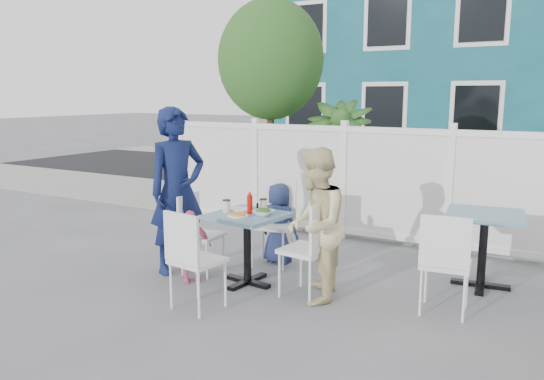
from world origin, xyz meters
The scene contains 29 objects.
ground centered at (0.00, 0.00, 0.00)m, with size 80.00×80.00×0.00m, color slate.
near_sidewalk centered at (0.00, 3.80, 0.01)m, with size 24.00×2.60×0.01m, color gray.
street centered at (0.00, 7.50, 0.00)m, with size 24.00×5.00×0.01m, color black.
far_sidewalk centered at (0.00, 10.60, 0.01)m, with size 24.00×1.60×0.01m, color gray.
building centered at (-0.50, 14.00, 3.00)m, with size 11.00×6.00×6.00m.
fence_back centered at (0.10, 2.40, 0.78)m, with size 5.86×0.08×1.60m.
tree centered at (-1.60, 3.30, 2.59)m, with size 1.80×1.62×3.59m.
utility_cabinet centered at (-2.76, 4.00, 0.67)m, with size 0.72×0.52×1.34m, color gold.
potted_shrub_a centered at (-0.33, 3.10, 0.98)m, with size 1.10×1.10×1.96m, color #284F1C.
potted_shrub_b centered at (1.55, 3.00, 0.75)m, with size 1.34×1.17×1.49m, color #284F1C.
main_table centered at (-0.09, 0.15, 0.60)m, with size 0.83×0.83×0.78m.
spare_table centered at (2.13, 1.29, 0.63)m, with size 0.84×0.84×0.81m.
chair_left centered at (-0.80, 0.19, 0.53)m, with size 0.42×0.43×0.91m.
chair_right centered at (0.70, 0.12, 0.58)m, with size 0.49×0.51×1.00m.
chair_back centered at (-0.19, 0.93, 0.59)m, with size 0.52×0.51×1.01m.
chair_near centered at (-0.17, -0.73, 0.56)m, with size 0.50×0.48×0.97m.
chair_spare centered at (1.94, 0.32, 0.57)m, with size 0.48×0.47×0.97m.
man centered at (-1.01, 0.12, 0.95)m, with size 0.69×0.46×1.90m, color #0F1943.
woman centered at (0.73, 0.09, 0.77)m, with size 0.74×0.58×1.53m, color #D6B851.
boy centered at (-0.15, 0.96, 0.49)m, with size 0.48×0.31×0.99m, color navy.
toddler centered at (-0.69, -0.09, 0.40)m, with size 0.47×0.19×0.80m, color pink.
plate_main centered at (-0.12, 0.01, 0.78)m, with size 0.22×0.22×0.01m, color white.
plate_side centered at (-0.27, 0.28, 0.79)m, with size 0.21×0.21×0.01m, color white.
salad_bowl centered at (0.09, 0.18, 0.80)m, with size 0.22×0.22×0.05m, color white.
coffee_cup_a centered at (-0.34, 0.12, 0.84)m, with size 0.08×0.08×0.12m, color beige.
coffee_cup_b centered at (-0.02, 0.37, 0.84)m, with size 0.08×0.08×0.12m, color beige.
ketchup_bottle centered at (-0.08, 0.19, 0.87)m, with size 0.06×0.06×0.19m, color #C10C05.
salt_shaker centered at (-0.20, 0.39, 0.81)m, with size 0.03×0.03×0.07m, color white.
pepper_shaker centered at (-0.13, 0.43, 0.81)m, with size 0.03×0.03×0.06m, color black.
Camera 1 is at (2.85, -4.52, 2.03)m, focal length 35.00 mm.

